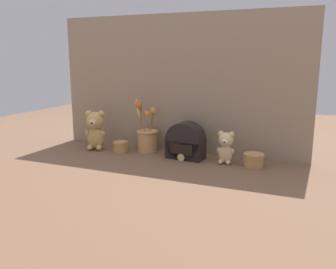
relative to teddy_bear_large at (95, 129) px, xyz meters
name	(u,v)px	position (x,y,z in m)	size (l,w,h in m)	color
ground_plane	(167,157)	(0.47, 0.00, -0.13)	(4.00, 4.00, 0.00)	brown
backdrop_wall	(178,84)	(0.47, 0.17, 0.27)	(1.51, 0.02, 0.79)	gray
teddy_bear_large	(95,129)	(0.00, 0.00, 0.00)	(0.14, 0.12, 0.24)	tan
teddy_bear_medium	(226,147)	(0.80, 0.01, -0.04)	(0.09, 0.09, 0.17)	#DBBC84
flower_vase	(147,138)	(0.31, 0.07, -0.04)	(0.14, 0.15, 0.31)	tan
vintage_radio	(186,143)	(0.57, 0.02, -0.04)	(0.22, 0.13, 0.21)	black
decorative_tin_tall	(120,147)	(0.17, -0.01, -0.09)	(0.09, 0.09, 0.06)	tan
decorative_tin_short	(254,160)	(0.95, 0.01, -0.09)	(0.11, 0.11, 0.07)	tan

